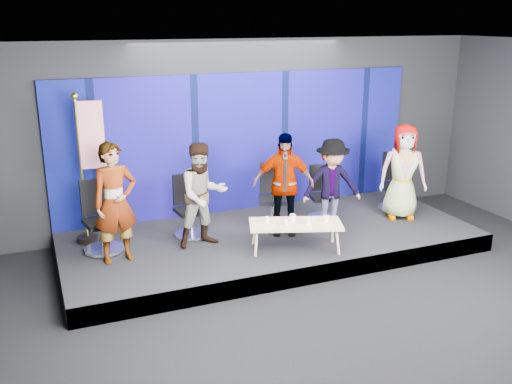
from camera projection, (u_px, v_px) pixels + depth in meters
ground at (345, 316)px, 7.70m from camera, size 10.00×10.00×0.00m
room_walls at (354, 139)px, 6.98m from camera, size 10.02×8.02×3.51m
riser at (271, 241)px, 9.87m from camera, size 7.00×3.00×0.30m
backdrop at (241, 143)px, 10.73m from camera, size 7.00×0.08×2.60m
chair_a at (101, 228)px, 8.99m from camera, size 0.74×0.74×1.14m
panelist_a at (115, 203)px, 8.47m from camera, size 0.74×0.55×1.84m
chair_b at (190, 216)px, 9.64m from camera, size 0.65×0.65×1.05m
panelist_b at (203, 195)px, 9.08m from camera, size 0.88×0.72×1.70m
chair_c at (272, 205)px, 10.19m from camera, size 0.79×0.79×1.08m
panelist_c at (283, 184)px, 9.58m from camera, size 1.11×0.78×1.75m
chair_d at (322, 202)px, 10.46m from camera, size 0.65×0.65×0.99m
panelist_d at (332, 184)px, 9.85m from camera, size 1.13×0.78×1.60m
chair_e at (394, 191)px, 10.99m from camera, size 0.80×0.80×1.08m
panelist_e at (403, 172)px, 10.36m from camera, size 1.01×0.85×1.75m
coffee_table at (295, 225)px, 9.03m from camera, size 1.58×1.06×0.45m
mug_a at (267, 219)px, 9.04m from camera, size 0.07×0.07×0.09m
mug_b at (286, 222)px, 8.91m from camera, size 0.07×0.07×0.09m
mug_c at (293, 218)px, 9.10m from camera, size 0.09×0.09×0.11m
mug_d at (308, 221)px, 8.94m from camera, size 0.08×0.08×0.10m
mug_e at (326, 219)px, 9.06m from camera, size 0.08×0.08×0.10m
flag_stand at (89, 165)px, 9.08m from camera, size 0.56×0.33×2.46m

